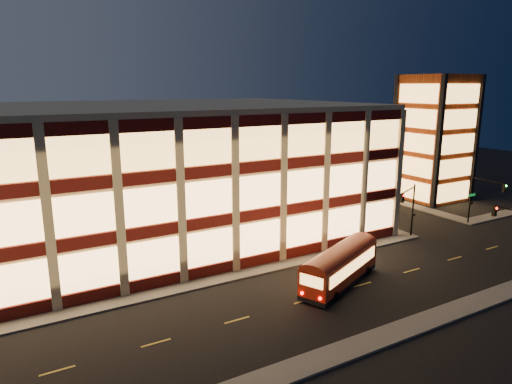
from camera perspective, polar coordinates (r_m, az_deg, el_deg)
ground at (r=39.67m, az=-3.89°, el=-11.36°), size 200.00×200.00×0.00m
sidewalk_office_south at (r=39.40m, az=-8.55°, el=-11.55°), size 54.00×2.00×0.15m
sidewalk_office_east at (r=64.95m, az=7.75°, el=-1.57°), size 2.00×30.00×0.15m
sidewalk_tower_south at (r=67.06m, az=28.03°, el=-2.56°), size 14.00×2.00×0.15m
sidewalk_tower_west at (r=72.06m, az=14.70°, el=-0.42°), size 2.00×30.00×0.15m
sidewalk_near at (r=29.93m, az=7.92°, el=-20.12°), size 100.00×2.00×0.15m
office_building at (r=51.87m, az=-15.25°, el=2.47°), size 50.45×30.45×14.50m
stair_tower at (r=71.65m, az=21.38°, el=6.28°), size 8.60×8.60×18.00m
traffic_signal_far at (r=51.62m, az=18.61°, el=-1.37°), size 3.79×1.87×6.00m
traffic_signal_right at (r=59.95m, az=26.42°, el=-0.13°), size 1.20×4.37×6.00m
trolley_bus at (r=39.38m, az=10.47°, el=-8.84°), size 9.95×6.22×3.32m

